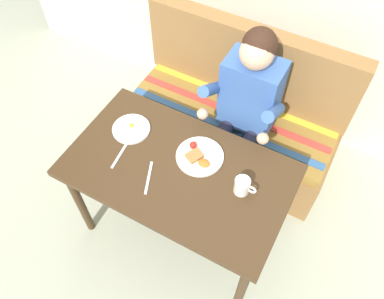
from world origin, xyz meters
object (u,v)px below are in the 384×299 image
table (179,177)px  plate_eggs (131,129)px  couch (233,120)px  knife (149,178)px  person (246,103)px  fork (119,156)px  plate_breakfast (199,156)px  coffee_mug (242,186)px

table → plate_eggs: plate_eggs is taller
couch → knife: (-0.11, -0.89, 0.40)m
person → fork: 0.81m
plate_breakfast → fork: size_ratio=1.52×
couch → fork: couch is taller
table → person: bearing=78.1°
plate_breakfast → knife: size_ratio=1.29×
table → plate_breakfast: plate_breakfast is taller
fork → knife: bearing=-17.6°
couch → fork: 0.99m
fork → table: bearing=7.7°
plate_eggs → coffee_mug: bearing=-5.1°
table → couch: 0.83m
coffee_mug → fork: 0.68m
person → coffee_mug: 0.60m
person → coffee_mug: (0.22, -0.55, 0.04)m
plate_breakfast → fork: 0.43m
person → couch: bearing=125.4°
table → plate_breakfast: 0.16m
couch → plate_breakfast: bearing=-84.5°
couch → person: size_ratio=1.19×
table → knife: knife is taller
table → fork: fork is taller
couch → fork: size_ratio=8.47×
coffee_mug → plate_eggs: bearing=174.9°
table → coffee_mug: 0.37m
table → knife: (-0.11, -0.12, 0.08)m
plate_breakfast → plate_eggs: size_ratio=1.20×
plate_eggs → knife: 0.34m
plate_eggs → fork: size_ratio=1.27×
couch → person: person is taller
plate_breakfast → knife: (-0.17, -0.24, -0.01)m
coffee_mug → knife: (-0.46, -0.16, -0.05)m
person → plate_breakfast: bearing=-97.4°
person → knife: 0.75m
person → fork: (-0.45, -0.67, -0.01)m
couch → coffee_mug: 0.92m
plate_eggs → knife: bearing=-41.0°
fork → knife: 0.22m
plate_breakfast → plate_eggs: bearing=-177.9°
couch → coffee_mug: couch is taller
plate_breakfast → coffee_mug: coffee_mug is taller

